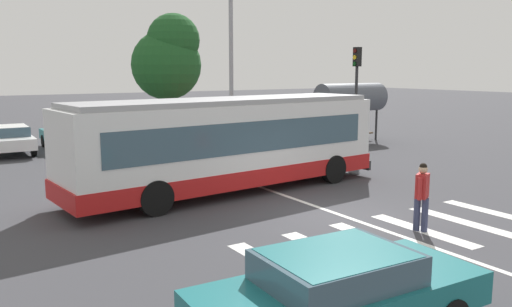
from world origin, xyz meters
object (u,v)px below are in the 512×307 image
Objects in this scene: parked_car_silver at (167,127)px; background_tree_right at (168,58)px; parked_car_champagne at (121,131)px; traffic_light_far_corner at (356,83)px; pedestrian_crossing_street at (422,193)px; foreground_sedan at (339,289)px; parked_car_white at (10,138)px; parked_car_red at (212,125)px; parked_car_teal at (67,134)px; twin_arm_street_lamp at (231,37)px; city_transit_bus at (229,144)px; bus_stop_shelter at (350,99)px.

background_tree_right reaches higher than parked_car_silver.
traffic_light_far_corner is at bearing -43.45° from parked_car_champagne.
pedestrian_crossing_street is 12.75m from traffic_light_far_corner.
traffic_light_far_corner is (8.83, -8.36, 2.59)m from parked_car_champagne.
traffic_light_far_corner is 13.15m from background_tree_right.
foreground_sedan is 21.64m from parked_car_white.
pedestrian_crossing_street is 19.11m from parked_car_silver.
parked_car_champagne is at bearing -178.97° from parked_car_red.
parked_car_champagne is at bearing -169.97° from parked_car_silver.
parked_car_teal is at bearing 87.64° from foreground_sedan.
twin_arm_street_lamp reaches higher than foreground_sedan.
parked_car_white is 10.83m from parked_car_red.
parked_car_champagne is at bearing -138.30° from background_tree_right.
parked_car_white is 0.51× the size of twin_arm_street_lamp.
foreground_sedan is 22.89m from parked_car_silver.
parked_car_red is (5.78, 12.39, -0.82)m from city_transit_bus.
parked_car_teal is 9.05m from background_tree_right.
twin_arm_street_lamp is at bearing 80.62° from pedestrian_crossing_street.
parked_car_white is at bearing 161.15° from bus_stop_shelter.
city_transit_bus is at bearing -156.82° from traffic_light_far_corner.
background_tree_right is (0.67, 9.16, -0.76)m from twin_arm_street_lamp.
city_transit_bus is at bearing -115.02° from parked_car_red.
twin_arm_street_lamp is (-7.30, 0.33, 3.07)m from bus_stop_shelter.
parked_car_teal is at bearing 102.96° from pedestrian_crossing_street.
twin_arm_street_lamp reaches higher than traffic_light_far_corner.
parked_car_white is 0.61× the size of background_tree_right.
bus_stop_shelter is at bearing -44.95° from parked_car_red.
parked_car_red is at bearing 78.27° from pedestrian_crossing_street.
foreground_sedan is at bearing -85.36° from parked_car_white.
pedestrian_crossing_street is at bearing -99.38° from twin_arm_street_lamp.
pedestrian_crossing_street is 23.03m from background_tree_right.
background_tree_right reaches higher than foreground_sedan.
bus_stop_shelter reaches higher than foreground_sedan.
foreground_sedan is at bearing -133.55° from traffic_light_far_corner.
traffic_light_far_corner is (9.16, 3.92, 1.77)m from city_transit_bus.
traffic_light_far_corner is at bearing 23.18° from city_transit_bus.
bus_stop_shelter is (2.25, 2.84, -0.94)m from traffic_light_far_corner.
traffic_light_far_corner is (6.03, -8.86, 2.59)m from parked_car_silver.
background_tree_right is (7.19, 3.80, 3.96)m from parked_car_teal.
parked_car_champagne is (2.74, -0.17, 0.00)m from parked_car_teal.
background_tree_right is (-4.38, 12.33, 1.37)m from traffic_light_far_corner.
parked_car_champagne is at bearing -3.46° from parked_car_teal.
parked_car_white is at bearing 150.00° from twin_arm_street_lamp.
background_tree_right is at bearing 109.55° from traffic_light_far_corner.
twin_arm_street_lamp is at bearing -53.97° from parked_car_champagne.
parked_car_teal is 15.04m from bus_stop_shelter.
pedestrian_crossing_street is (1.90, -6.28, -0.62)m from city_transit_bus.
parked_car_champagne is at bearing 153.49° from bus_stop_shelter.
foreground_sedan is (-3.30, -9.19, -0.82)m from city_transit_bus.
traffic_light_far_corner is at bearing -70.45° from background_tree_right.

